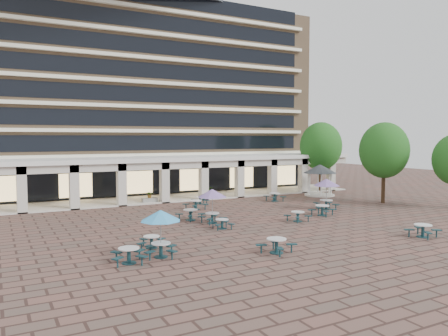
{
  "coord_description": "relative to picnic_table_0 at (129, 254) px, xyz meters",
  "views": [
    {
      "loc": [
        -16.75,
        -27.76,
        6.38
      ],
      "look_at": [
        -0.5,
        3.0,
        3.94
      ],
      "focal_mm": 35.0,
      "sensor_mm": 36.0,
      "label": 1
    }
  ],
  "objects": [
    {
      "name": "picnic_table_7",
      "position": [
        17.75,
        6.03,
        0.02
      ],
      "size": [
        2.33,
        2.33,
        0.85
      ],
      "rotation": [
        0.0,
        0.0,
        0.43
      ],
      "color": "#153940",
      "rests_on": "ground"
    },
    {
      "name": "picnic_table_6",
      "position": [
        8.34,
        7.31,
        1.68
      ],
      "size": [
        2.2,
        2.2,
        2.54
      ],
      "rotation": [
        0.0,
        0.0,
        0.07
      ],
      "color": "#153940",
      "rests_on": "ground"
    },
    {
      "name": "picnic_table_11",
      "position": [
        20.16,
        8.32,
        1.82
      ],
      "size": [
        2.35,
        2.35,
        2.71
      ],
      "rotation": [
        0.0,
        0.0,
        -0.27
      ],
      "color": "#153940",
      "rests_on": "ground"
    },
    {
      "name": "picnic_table_9",
      "position": [
        9.78,
        13.59,
        0.01
      ],
      "size": [
        2.14,
        2.14,
        0.83
      ],
      "rotation": [
        0.0,
        0.0,
        0.25
      ],
      "color": "#153940",
      "rests_on": "ground"
    },
    {
      "name": "picnic_table_8",
      "position": [
        8.08,
        5.25,
        -0.07
      ],
      "size": [
        1.67,
        1.67,
        0.69
      ],
      "rotation": [
        0.0,
        0.0,
        -0.13
      ],
      "color": "#153940",
      "rests_on": "ground"
    },
    {
      "name": "tree_east_a",
      "position": [
        27.61,
        8.65,
        4.66
      ],
      "size": [
        4.72,
        4.72,
        7.87
      ],
      "color": "#382216",
      "rests_on": "ground"
    },
    {
      "name": "picnic_table_2",
      "position": [
        18.25,
        -3.06,
        0.01
      ],
      "size": [
        2.12,
        2.12,
        0.83
      ],
      "rotation": [
        0.0,
        0.0,
        0.22
      ],
      "color": "#153940",
      "rests_on": "ground"
    },
    {
      "name": "tree_east_c",
      "position": [
        28.11,
        18.53,
        4.87
      ],
      "size": [
        4.91,
        4.91,
        8.19
      ],
      "color": "#382216",
      "rests_on": "ground"
    },
    {
      "name": "picnic_table_10",
      "position": [
        18.93,
        14.58,
        0.01
      ],
      "size": [
        1.85,
        1.85,
        0.82
      ],
      "rotation": [
        0.0,
        0.0,
        0.01
      ],
      "color": "#153940",
      "rests_on": "ground"
    },
    {
      "name": "picnic_table_4",
      "position": [
        1.83,
        0.33,
        1.67
      ],
      "size": [
        2.19,
        2.19,
        2.53
      ],
      "rotation": [
        0.0,
        0.0,
        -0.34
      ],
      "color": "#153940",
      "rests_on": "ground"
    },
    {
      "name": "apartment_building",
      "position": [
        10.86,
        31.75,
        12.12
      ],
      "size": [
        40.0,
        15.5,
        25.2
      ],
      "color": "#937453",
      "rests_on": "ground"
    },
    {
      "name": "retail_arcade",
      "position": [
        10.86,
        21.08,
        2.52
      ],
      "size": [
        42.0,
        6.6,
        4.4
      ],
      "color": "white",
      "rests_on": "ground"
    },
    {
      "name": "picnic_table_3",
      "position": [
        14.41,
        4.93,
        -0.03
      ],
      "size": [
        1.84,
        1.84,
        0.76
      ],
      "rotation": [
        0.0,
        0.0,
        0.11
      ],
      "color": "#153940",
      "rests_on": "ground"
    },
    {
      "name": "picnic_table_12",
      "position": [
        7.4,
        9.2,
        0.02
      ],
      "size": [
        2.25,
        2.25,
        0.84
      ],
      "rotation": [
        0.0,
        0.0,
        0.35
      ],
      "color": "#153940",
      "rests_on": "ground"
    },
    {
      "name": "picnic_table_13",
      "position": [
        11.46,
        16.28,
        -0.08
      ],
      "size": [
        1.65,
        1.65,
        0.68
      ],
      "rotation": [
        0.0,
        0.0,
        -0.12
      ],
      "color": "#153940",
      "rests_on": "ground"
    },
    {
      "name": "picnic_table_5",
      "position": [
        2.01,
        2.43,
        -0.06
      ],
      "size": [
        1.93,
        1.93,
        0.71
      ],
      "rotation": [
        0.0,
        0.0,
        -0.4
      ],
      "color": "#153940",
      "rests_on": "ground"
    },
    {
      "name": "ground",
      "position": [
        10.86,
        6.28,
        -0.48
      ],
      "size": [
        120.0,
        120.0,
        0.0
      ],
      "primitive_type": "plane",
      "color": "brown",
      "rests_on": "ground"
    },
    {
      "name": "planter_right",
      "position": [
        13.88,
        19.18,
        -0.0
      ],
      "size": [
        1.5,
        0.6,
        1.23
      ],
      "color": "gray",
      "rests_on": "ground"
    },
    {
      "name": "gazebo",
      "position": [
        25.66,
        15.74,
        2.08
      ],
      "size": [
        3.66,
        3.66,
        3.41
      ],
      "rotation": [
        0.0,
        0.0,
        -0.05
      ],
      "color": "beige",
      "rests_on": "ground"
    },
    {
      "name": "picnic_table_0",
      "position": [
        0.0,
        0.0,
        0.0
      ],
      "size": [
        2.04,
        2.04,
        0.81
      ],
      "rotation": [
        0.0,
        0.0,
        -0.2
      ],
      "color": "#153940",
      "rests_on": "ground"
    },
    {
      "name": "picnic_table_1",
      "position": [
        7.76,
        -1.85,
        0.01
      ],
      "size": [
        2.24,
        2.24,
        0.82
      ],
      "rotation": [
        0.0,
        0.0,
        0.39
      ],
      "color": "#153940",
      "rests_on": "ground"
    },
    {
      "name": "planter_left",
      "position": [
        7.41,
        19.18,
        0.0
      ],
      "size": [
        1.5,
        0.6,
        1.24
      ],
      "color": "gray",
      "rests_on": "ground"
    }
  ]
}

